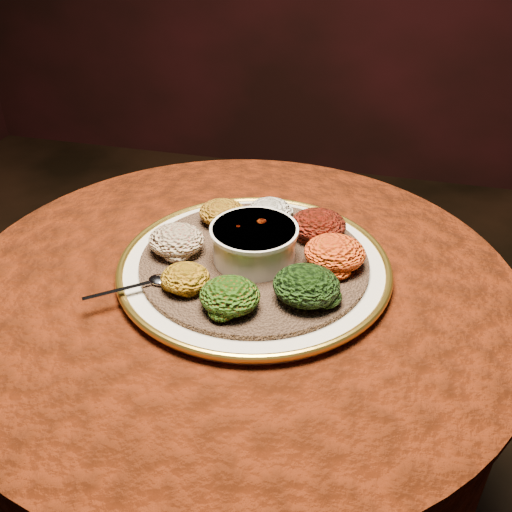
# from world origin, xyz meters

# --- Properties ---
(table) EXTENTS (0.96, 0.96, 0.73)m
(table) POSITION_xyz_m (0.00, 0.00, 0.55)
(table) COLOR black
(table) RESTS_ON ground
(platter) EXTENTS (0.47, 0.47, 0.02)m
(platter) POSITION_xyz_m (0.02, 0.02, 0.75)
(platter) COLOR beige
(platter) RESTS_ON table
(injera) EXTENTS (0.49, 0.49, 0.01)m
(injera) POSITION_xyz_m (0.02, 0.02, 0.76)
(injera) COLOR brown
(injera) RESTS_ON platter
(stew_bowl) EXTENTS (0.15, 0.15, 0.06)m
(stew_bowl) POSITION_xyz_m (0.02, 0.02, 0.80)
(stew_bowl) COLOR silver
(stew_bowl) RESTS_ON injera
(spoon) EXTENTS (0.12, 0.09, 0.01)m
(spoon) POSITION_xyz_m (-0.11, -0.09, 0.77)
(spoon) COLOR silver
(spoon) RESTS_ON injera
(portion_ayib) EXTENTS (0.08, 0.08, 0.04)m
(portion_ayib) POSITION_xyz_m (0.02, 0.16, 0.78)
(portion_ayib) COLOR white
(portion_ayib) RESTS_ON injera
(portion_kitfo) EXTENTS (0.10, 0.10, 0.05)m
(portion_kitfo) POSITION_xyz_m (0.12, 0.12, 0.79)
(portion_kitfo) COLOR black
(portion_kitfo) RESTS_ON injera
(portion_tikil) EXTENTS (0.10, 0.10, 0.05)m
(portion_tikil) POSITION_xyz_m (0.16, 0.04, 0.79)
(portion_tikil) COLOR #AC730E
(portion_tikil) RESTS_ON injera
(portion_gomen) EXTENTS (0.10, 0.10, 0.05)m
(portion_gomen) POSITION_xyz_m (0.13, -0.06, 0.79)
(portion_gomen) COLOR black
(portion_gomen) RESTS_ON injera
(portion_mixveg) EXTENTS (0.09, 0.09, 0.04)m
(portion_mixveg) POSITION_xyz_m (0.02, -0.11, 0.78)
(portion_mixveg) COLOR #8E2F09
(portion_mixveg) RESTS_ON injera
(portion_kik) EXTENTS (0.08, 0.07, 0.04)m
(portion_kik) POSITION_xyz_m (-0.06, -0.08, 0.78)
(portion_kik) COLOR #A3680E
(portion_kik) RESTS_ON injera
(portion_timatim) EXTENTS (0.10, 0.09, 0.05)m
(portion_timatim) POSITION_xyz_m (-0.11, 0.01, 0.79)
(portion_timatim) COLOR maroon
(portion_timatim) RESTS_ON injera
(portion_shiro) EXTENTS (0.09, 0.08, 0.04)m
(portion_shiro) POSITION_xyz_m (-0.06, 0.13, 0.78)
(portion_shiro) COLOR #976912
(portion_shiro) RESTS_ON injera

